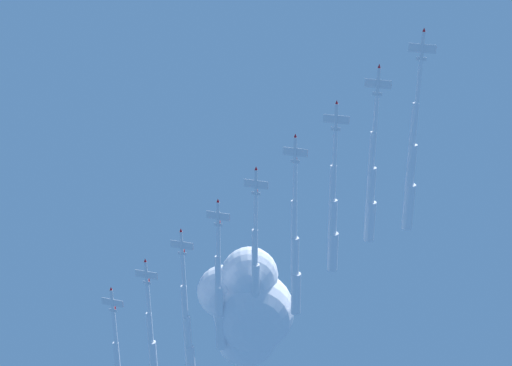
{
  "coord_description": "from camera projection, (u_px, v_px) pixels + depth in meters",
  "views": [
    {
      "loc": [
        87.03,
        -17.8,
        -50.68
      ],
      "look_at": [
        0.0,
        0.0,
        168.86
      ],
      "focal_mm": 50.84,
      "sensor_mm": 36.0,
      "label": 1
    }
  ],
  "objects": [
    {
      "name": "jet_port_outer",
      "position": [
        220.0,
        303.0,
        253.6
      ],
      "size": [
        57.48,
        16.8,
        4.45
      ],
      "color": "silver"
    },
    {
      "name": "jet_port_inner",
      "position": [
        371.0,
        188.0,
        237.68
      ],
      "size": [
        59.5,
        17.38,
        4.5
      ],
      "color": "silver"
    },
    {
      "name": "jet_trail_port",
      "position": [
        153.0,
        358.0,
        262.71
      ],
      "size": [
        58.65,
        18.21,
        4.44
      ],
      "color": "silver"
    },
    {
      "name": "cloud_puff",
      "position": [
        248.0,
        307.0,
        266.08
      ],
      "size": [
        46.69,
        36.73,
        31.81
      ],
      "color": "white"
    },
    {
      "name": "jet_starboard_mid",
      "position": [
        256.0,
        284.0,
        251.36
      ],
      "size": [
        63.52,
        18.18,
        4.44
      ],
      "color": "silver"
    },
    {
      "name": "jet_starboard_inner",
      "position": [
        333.0,
        219.0,
        241.05
      ],
      "size": [
        59.13,
        17.95,
        4.43
      ],
      "color": "silver"
    },
    {
      "name": "jet_port_mid",
      "position": [
        295.0,
        259.0,
        247.52
      ],
      "size": [
        65.33,
        19.79,
        4.52
      ],
      "color": "silver"
    },
    {
      "name": "jet_starboard_outer",
      "position": [
        188.0,
        334.0,
        259.39
      ],
      "size": [
        60.62,
        18.88,
        4.45
      ],
      "color": "silver"
    },
    {
      "name": "jet_lead",
      "position": [
        411.0,
        169.0,
        234.29
      ],
      "size": [
        65.89,
        18.36,
        4.53
      ],
      "color": "silver"
    }
  ]
}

